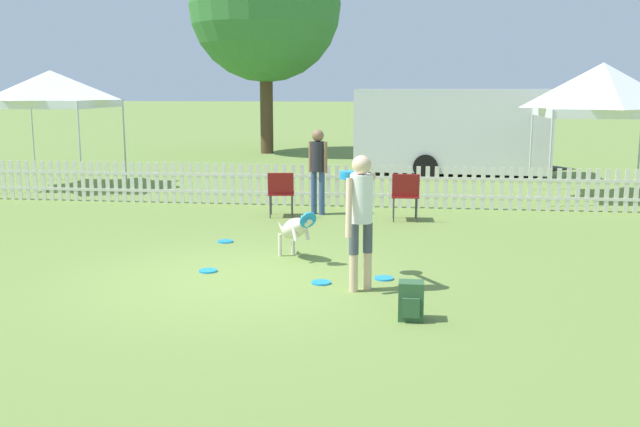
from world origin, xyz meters
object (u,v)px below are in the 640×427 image
at_px(folding_chair_center, 405,192).
at_px(spectator_standing, 318,163).
at_px(handler_person, 360,205).
at_px(equipment_trailer, 452,130).
at_px(leaping_dog, 295,229).
at_px(frisbee_far_scatter, 384,278).
at_px(tree_left_grove, 265,6).
at_px(canopy_tent_main, 51,89).
at_px(frisbee_near_dog, 208,271).
at_px(backpack_on_grass, 411,301).
at_px(frisbee_midfield, 321,283).
at_px(canopy_tent_secondary, 602,90).
at_px(folding_chair_blue_left, 281,190).
at_px(frisbee_near_handler, 225,241).

height_order(folding_chair_center, spectator_standing, spectator_standing).
height_order(handler_person, equipment_trailer, equipment_trailer).
xyz_separation_m(leaping_dog, frisbee_far_scatter, (1.34, -0.93, -0.45)).
height_order(frisbee_far_scatter, tree_left_grove, tree_left_grove).
relative_size(folding_chair_center, canopy_tent_main, 0.31).
distance_m(frisbee_near_dog, folding_chair_center, 4.94).
bearing_deg(handler_person, folding_chair_center, 48.26).
xyz_separation_m(handler_person, leaping_dog, (-1.05, 1.44, -0.61)).
bearing_deg(backpack_on_grass, frisbee_midfield, 131.14).
relative_size(leaping_dog, folding_chair_center, 1.07).
bearing_deg(spectator_standing, backpack_on_grass, 128.12).
relative_size(handler_person, equipment_trailer, 0.27).
xyz_separation_m(canopy_tent_secondary, tree_left_grove, (-9.73, 10.22, 3.05)).
bearing_deg(handler_person, folding_chair_blue_left, 75.80).
bearing_deg(spectator_standing, tree_left_grove, -52.35).
xyz_separation_m(leaping_dog, canopy_tent_secondary, (5.83, 6.64, 1.98)).
height_order(folding_chair_blue_left, canopy_tent_secondary, canopy_tent_secondary).
relative_size(frisbee_near_dog, tree_left_grove, 0.03).
relative_size(frisbee_near_dog, spectator_standing, 0.15).
bearing_deg(handler_person, leaping_dog, 90.50).
xyz_separation_m(frisbee_near_dog, equipment_trailer, (3.86, 11.56, 1.29)).
distance_m(folding_chair_center, tree_left_grove, 15.45).
xyz_separation_m(frisbee_far_scatter, canopy_tent_main, (-8.61, 7.77, 2.45)).
bearing_deg(canopy_tent_secondary, leaping_dog, -131.29).
bearing_deg(spectator_standing, frisbee_near_dog, 100.73).
bearing_deg(frisbee_far_scatter, frisbee_near_dog, 178.16).
bearing_deg(canopy_tent_main, folding_chair_center, -21.93).
height_order(handler_person, spectator_standing, handler_person).
xyz_separation_m(folding_chair_blue_left, equipment_trailer, (3.63, 7.30, 0.76)).
height_order(frisbee_midfield, frisbee_far_scatter, same).
height_order(leaping_dog, frisbee_midfield, leaping_dog).
bearing_deg(frisbee_far_scatter, equipment_trailer, 82.94).
relative_size(frisbee_midfield, folding_chair_blue_left, 0.28).
height_order(frisbee_near_handler, canopy_tent_main, canopy_tent_main).
bearing_deg(frisbee_midfield, leaping_dog, 113.52).
distance_m(frisbee_near_dog, canopy_tent_secondary, 10.48).
xyz_separation_m(backpack_on_grass, equipment_trailer, (1.08, 13.28, 1.09)).
height_order(frisbee_far_scatter, canopy_tent_secondary, canopy_tent_secondary).
bearing_deg(tree_left_grove, frisbee_near_handler, -80.83).
relative_size(frisbee_near_dog, frisbee_midfield, 1.00).
bearing_deg(frisbee_near_handler, equipment_trailer, 66.95).
height_order(frisbee_far_scatter, equipment_trailer, equipment_trailer).
relative_size(leaping_dog, frisbee_far_scatter, 3.88).
xyz_separation_m(handler_person, folding_chair_center, (0.51, 4.72, -0.52)).
xyz_separation_m(handler_person, equipment_trailer, (1.73, 12.15, 0.22)).
distance_m(backpack_on_grass, equipment_trailer, 13.37).
height_order(backpack_on_grass, folding_chair_blue_left, folding_chair_blue_left).
xyz_separation_m(backpack_on_grass, canopy_tent_secondary, (4.13, 9.22, 2.24)).
height_order(frisbee_near_dog, frisbee_midfield, same).
height_order(folding_chair_center, canopy_tent_secondary, canopy_tent_secondary).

